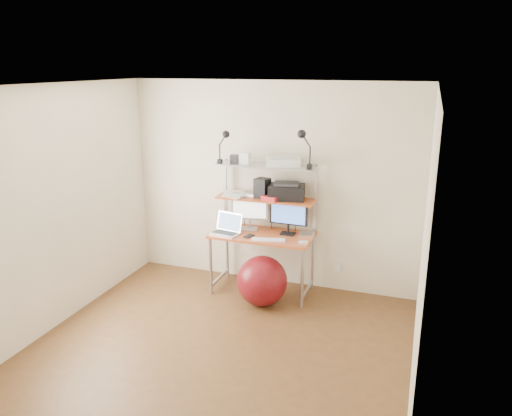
{
  "coord_description": "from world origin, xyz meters",
  "views": [
    {
      "loc": [
        1.76,
        -3.86,
        2.68
      ],
      "look_at": [
        0.02,
        1.15,
        1.14
      ],
      "focal_mm": 35.0,
      "sensor_mm": 36.0,
      "label": 1
    }
  ],
  "objects_px": {
    "laptop": "(228,229)",
    "printer": "(287,191)",
    "monitor_silver": "(250,208)",
    "exercise_ball": "(262,281)",
    "monitor_black": "(288,215)"
  },
  "relations": [
    {
      "from": "monitor_silver",
      "to": "printer",
      "type": "distance_m",
      "value": 0.51
    },
    {
      "from": "monitor_black",
      "to": "printer",
      "type": "xyz_separation_m",
      "value": [
        -0.04,
        0.05,
        0.28
      ]
    },
    {
      "from": "monitor_silver",
      "to": "printer",
      "type": "height_order",
      "value": "printer"
    },
    {
      "from": "monitor_silver",
      "to": "exercise_ball",
      "type": "bearing_deg",
      "value": -68.36
    },
    {
      "from": "monitor_black",
      "to": "laptop",
      "type": "relative_size",
      "value": 1.18
    },
    {
      "from": "laptop",
      "to": "monitor_silver",
      "type": "bearing_deg",
      "value": 58.42
    },
    {
      "from": "monitor_silver",
      "to": "exercise_ball",
      "type": "xyz_separation_m",
      "value": [
        0.31,
        -0.45,
        -0.71
      ]
    },
    {
      "from": "monitor_silver",
      "to": "printer",
      "type": "bearing_deg",
      "value": -8.9
    },
    {
      "from": "exercise_ball",
      "to": "printer",
      "type": "bearing_deg",
      "value": 73.79
    },
    {
      "from": "laptop",
      "to": "printer",
      "type": "height_order",
      "value": "printer"
    },
    {
      "from": "laptop",
      "to": "printer",
      "type": "bearing_deg",
      "value": 32.55
    },
    {
      "from": "laptop",
      "to": "monitor_black",
      "type": "bearing_deg",
      "value": 27.85
    },
    {
      "from": "monitor_silver",
      "to": "laptop",
      "type": "bearing_deg",
      "value": -146.01
    },
    {
      "from": "exercise_ball",
      "to": "monitor_black",
      "type": "bearing_deg",
      "value": 67.25
    },
    {
      "from": "monitor_black",
      "to": "exercise_ball",
      "type": "bearing_deg",
      "value": -111.57
    }
  ]
}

